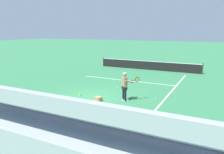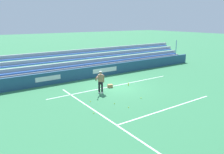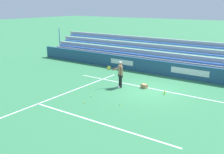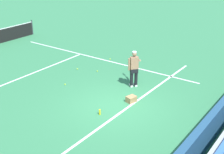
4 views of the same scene
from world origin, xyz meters
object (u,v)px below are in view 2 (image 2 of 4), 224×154
(ball_box_cardboard, at_px, (110,86))
(tennis_ball_by_box, at_px, (114,104))
(tennis_player, at_px, (100,82))
(tennis_ball_far_right, at_px, (90,101))
(tennis_ball_on_baseline, at_px, (129,107))
(tennis_ball_far_left, at_px, (94,113))
(tennis_ball_stray_back, at_px, (141,98))
(water_bottle, at_px, (128,84))

(ball_box_cardboard, relative_size, tennis_ball_by_box, 6.06)
(tennis_player, distance_m, tennis_ball_far_right, 2.18)
(tennis_player, bearing_deg, tennis_ball_far_right, 37.89)
(tennis_ball_on_baseline, distance_m, tennis_ball_by_box, 1.12)
(tennis_ball_far_left, xyz_separation_m, tennis_ball_by_box, (-1.92, -0.56, 0.00))
(tennis_ball_stray_back, bearing_deg, tennis_ball_far_left, 4.98)
(ball_box_cardboard, xyz_separation_m, tennis_ball_stray_back, (-0.36, 3.46, -0.10))
(tennis_ball_on_baseline, height_order, tennis_ball_by_box, same)
(water_bottle, bearing_deg, ball_box_cardboard, -14.53)
(tennis_player, xyz_separation_m, tennis_ball_on_baseline, (0.06, 3.55, -0.86))
(tennis_player, height_order, water_bottle, tennis_player)
(tennis_player, bearing_deg, ball_box_cardboard, -151.44)
(tennis_player, relative_size, water_bottle, 7.80)
(tennis_player, bearing_deg, tennis_ball_far_left, 52.36)
(tennis_ball_far_right, relative_size, tennis_ball_by_box, 1.00)
(water_bottle, bearing_deg, tennis_ball_far_left, 32.32)
(tennis_ball_far_left, height_order, tennis_ball_on_baseline, same)
(tennis_ball_stray_back, bearing_deg, tennis_ball_far_right, -23.81)
(ball_box_cardboard, height_order, tennis_ball_on_baseline, ball_box_cardboard)
(tennis_ball_stray_back, bearing_deg, tennis_ball_by_box, -5.27)
(tennis_ball_far_left, bearing_deg, tennis_ball_by_box, -163.71)
(tennis_ball_far_right, height_order, tennis_ball_on_baseline, same)
(tennis_player, relative_size, tennis_ball_stray_back, 25.98)
(tennis_player, bearing_deg, tennis_ball_on_baseline, 88.95)
(tennis_ball_stray_back, bearing_deg, tennis_player, -56.88)
(tennis_ball_on_baseline, xyz_separation_m, tennis_ball_by_box, (0.37, -1.05, 0.00))
(tennis_ball_stray_back, height_order, water_bottle, water_bottle)
(tennis_player, relative_size, ball_box_cardboard, 4.29)
(tennis_ball_far_left, distance_m, water_bottle, 6.37)
(tennis_ball_stray_back, height_order, tennis_ball_far_left, same)
(ball_box_cardboard, bearing_deg, tennis_ball_on_baseline, 71.22)
(tennis_ball_far_right, bearing_deg, tennis_ball_far_left, 66.89)
(tennis_ball_on_baseline, bearing_deg, water_bottle, -128.40)
(tennis_ball_on_baseline, bearing_deg, tennis_ball_stray_back, -155.08)
(tennis_player, relative_size, tennis_ball_by_box, 25.98)
(tennis_player, height_order, tennis_ball_by_box, tennis_player)
(tennis_ball_far_right, distance_m, tennis_ball_far_left, 1.99)
(tennis_ball_far_left, distance_m, tennis_ball_by_box, 2.00)
(tennis_ball_far_right, relative_size, tennis_ball_stray_back, 1.00)
(ball_box_cardboard, distance_m, tennis_ball_stray_back, 3.48)
(tennis_ball_on_baseline, xyz_separation_m, water_bottle, (-3.09, -3.89, 0.08))
(tennis_ball_on_baseline, height_order, water_bottle, water_bottle)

